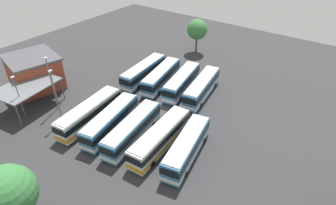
{
  "coord_description": "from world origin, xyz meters",
  "views": [
    {
      "loc": [
        31.96,
        24.41,
        28.52
      ],
      "look_at": [
        -1.15,
        0.71,
        1.47
      ],
      "focal_mm": 31.29,
      "sensor_mm": 36.0,
      "label": 1
    }
  ],
  "objects_px": {
    "bus_row1_slot0": "(89,113)",
    "lamp_post_near_entrance": "(56,94)",
    "tree_northeast": "(7,193)",
    "bus_row1_slot2": "(132,129)",
    "depot_building": "(35,72)",
    "lamp_post_mid_lot": "(19,96)",
    "bus_row0_slot3": "(202,87)",
    "tree_south_edge": "(197,30)",
    "bus_row0_slot0": "(144,72)",
    "lamp_post_by_building": "(51,82)",
    "bus_row1_slot1": "(111,121)",
    "bus_row0_slot1": "(161,77)",
    "maintenance_shelter": "(26,87)",
    "bus_row0_slot2": "(182,82)",
    "bus_row1_slot3": "(160,137)",
    "bus_row1_slot4": "(187,147)"
  },
  "relations": [
    {
      "from": "bus_row1_slot0",
      "to": "lamp_post_near_entrance",
      "type": "height_order",
      "value": "lamp_post_near_entrance"
    },
    {
      "from": "lamp_post_near_entrance",
      "to": "tree_northeast",
      "type": "bearing_deg",
      "value": 39.17
    },
    {
      "from": "bus_row1_slot2",
      "to": "depot_building",
      "type": "bearing_deg",
      "value": -92.34
    },
    {
      "from": "depot_building",
      "to": "lamp_post_mid_lot",
      "type": "relative_size",
      "value": 1.44
    },
    {
      "from": "bus_row0_slot3",
      "to": "tree_south_edge",
      "type": "height_order",
      "value": "tree_south_edge"
    },
    {
      "from": "bus_row0_slot0",
      "to": "lamp_post_mid_lot",
      "type": "height_order",
      "value": "lamp_post_mid_lot"
    },
    {
      "from": "lamp_post_near_entrance",
      "to": "lamp_post_by_building",
      "type": "height_order",
      "value": "lamp_post_by_building"
    },
    {
      "from": "bus_row0_slot0",
      "to": "tree_northeast",
      "type": "relative_size",
      "value": 1.58
    },
    {
      "from": "depot_building",
      "to": "lamp_post_near_entrance",
      "type": "height_order",
      "value": "lamp_post_near_entrance"
    },
    {
      "from": "depot_building",
      "to": "tree_south_edge",
      "type": "xyz_separation_m",
      "value": [
        -31.65,
        16.13,
        2.31
      ]
    },
    {
      "from": "bus_row0_slot0",
      "to": "bus_row1_slot1",
      "type": "relative_size",
      "value": 1.02
    },
    {
      "from": "bus_row0_slot0",
      "to": "bus_row0_slot1",
      "type": "bearing_deg",
      "value": 95.23
    },
    {
      "from": "maintenance_shelter",
      "to": "lamp_post_near_entrance",
      "type": "height_order",
      "value": "lamp_post_near_entrance"
    },
    {
      "from": "bus_row0_slot2",
      "to": "lamp_post_mid_lot",
      "type": "relative_size",
      "value": 1.59
    },
    {
      "from": "bus_row0_slot2",
      "to": "lamp_post_mid_lot",
      "type": "xyz_separation_m",
      "value": [
        22.04,
        -15.98,
        2.42
      ]
    },
    {
      "from": "depot_building",
      "to": "tree_northeast",
      "type": "bearing_deg",
      "value": 52.54
    },
    {
      "from": "bus_row1_slot2",
      "to": "bus_row1_slot0",
      "type": "bearing_deg",
      "value": -84.38
    },
    {
      "from": "bus_row0_slot3",
      "to": "bus_row1_slot1",
      "type": "height_order",
      "value": "same"
    },
    {
      "from": "lamp_post_mid_lot",
      "to": "tree_south_edge",
      "type": "distance_m",
      "value": 39.91
    },
    {
      "from": "bus_row1_slot2",
      "to": "tree_south_edge",
      "type": "xyz_separation_m",
      "value": [
        -32.68,
        -8.85,
        3.66
      ]
    },
    {
      "from": "bus_row1_slot0",
      "to": "tree_south_edge",
      "type": "xyz_separation_m",
      "value": [
        -33.49,
        -0.61,
        3.66
      ]
    },
    {
      "from": "bus_row0_slot0",
      "to": "lamp_post_near_entrance",
      "type": "bearing_deg",
      "value": -7.14
    },
    {
      "from": "bus_row0_slot2",
      "to": "bus_row0_slot3",
      "type": "xyz_separation_m",
      "value": [
        -0.4,
        4.02,
        0.0
      ]
    },
    {
      "from": "bus_row1_slot3",
      "to": "bus_row1_slot2",
      "type": "bearing_deg",
      "value": -77.99
    },
    {
      "from": "bus_row0_slot3",
      "to": "bus_row1_slot2",
      "type": "distance_m",
      "value": 16.4
    },
    {
      "from": "bus_row0_slot0",
      "to": "bus_row0_slot3",
      "type": "distance_m",
      "value": 12.4
    },
    {
      "from": "bus_row1_slot4",
      "to": "lamp_post_by_building",
      "type": "relative_size",
      "value": 1.24
    },
    {
      "from": "bus_row0_slot2",
      "to": "bus_row1_slot2",
      "type": "xyz_separation_m",
      "value": [
        15.86,
        1.84,
        0.0
      ]
    },
    {
      "from": "bus_row0_slot1",
      "to": "bus_row0_slot2",
      "type": "relative_size",
      "value": 1.0
    },
    {
      "from": "bus_row1_slot2",
      "to": "bus_row1_slot4",
      "type": "height_order",
      "value": "same"
    },
    {
      "from": "bus_row0_slot3",
      "to": "lamp_post_mid_lot",
      "type": "distance_m",
      "value": 30.16
    },
    {
      "from": "bus_row0_slot2",
      "to": "lamp_post_by_building",
      "type": "relative_size",
      "value": 1.27
    },
    {
      "from": "bus_row1_slot2",
      "to": "bus_row1_slot3",
      "type": "height_order",
      "value": "same"
    },
    {
      "from": "depot_building",
      "to": "maintenance_shelter",
      "type": "bearing_deg",
      "value": 46.92
    },
    {
      "from": "bus_row0_slot1",
      "to": "bus_row0_slot3",
      "type": "xyz_separation_m",
      "value": [
        -1.03,
        8.31,
        0.0
      ]
    },
    {
      "from": "tree_northeast",
      "to": "bus_row0_slot3",
      "type": "bearing_deg",
      "value": 175.31
    },
    {
      "from": "bus_row0_slot1",
      "to": "bus_row0_slot3",
      "type": "relative_size",
      "value": 0.98
    },
    {
      "from": "bus_row0_slot0",
      "to": "bus_row1_slot3",
      "type": "bearing_deg",
      "value": 46.12
    },
    {
      "from": "depot_building",
      "to": "tree_south_edge",
      "type": "height_order",
      "value": "tree_south_edge"
    },
    {
      "from": "bus_row1_slot1",
      "to": "bus_row1_slot2",
      "type": "xyz_separation_m",
      "value": [
        -0.32,
        4.09,
        0.0
      ]
    },
    {
      "from": "bus_row0_slot0",
      "to": "maintenance_shelter",
      "type": "xyz_separation_m",
      "value": [
        18.54,
        -9.8,
        2.12
      ]
    },
    {
      "from": "bus_row0_slot2",
      "to": "maintenance_shelter",
      "type": "relative_size",
      "value": 1.15
    },
    {
      "from": "bus_row0_slot1",
      "to": "lamp_post_by_building",
      "type": "bearing_deg",
      "value": -29.95
    },
    {
      "from": "bus_row0_slot0",
      "to": "bus_row1_slot4",
      "type": "bearing_deg",
      "value": 54.11
    },
    {
      "from": "bus_row0_slot1",
      "to": "bus_row1_slot3",
      "type": "distance_m",
      "value": 17.73
    },
    {
      "from": "bus_row0_slot0",
      "to": "bus_row1_slot1",
      "type": "bearing_deg",
      "value": 21.76
    },
    {
      "from": "bus_row0_slot1",
      "to": "bus_row1_slot2",
      "type": "xyz_separation_m",
      "value": [
        15.23,
        6.14,
        0.0
      ]
    },
    {
      "from": "bus_row1_slot1",
      "to": "maintenance_shelter",
      "type": "xyz_separation_m",
      "value": [
        3.36,
        -15.86,
        2.13
      ]
    },
    {
      "from": "bus_row1_slot3",
      "to": "bus_row1_slot4",
      "type": "xyz_separation_m",
      "value": [
        -0.49,
        4.1,
        -0.0
      ]
    },
    {
      "from": "bus_row1_slot1",
      "to": "tree_northeast",
      "type": "distance_m",
      "value": 17.97
    }
  ]
}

